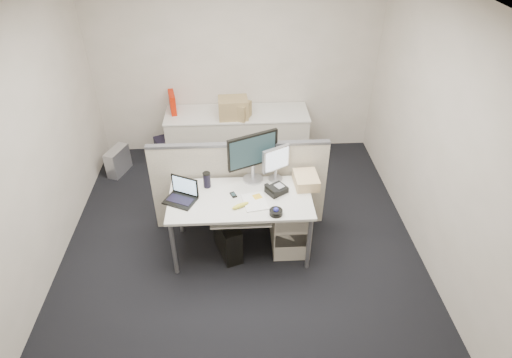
{
  "coord_description": "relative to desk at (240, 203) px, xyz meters",
  "views": [
    {
      "loc": [
        -0.02,
        -3.52,
        3.5
      ],
      "look_at": [
        0.17,
        0.15,
        0.86
      ],
      "focal_mm": 30.0,
      "sensor_mm": 36.0,
      "label": 1
    }
  ],
  "objects": [
    {
      "name": "pc_tower_desk",
      "position": [
        -0.15,
        -0.05,
        -0.45
      ],
      "size": [
        0.33,
        0.5,
        0.44
      ],
      "primitive_type": "cube",
      "rotation": [
        0.0,
        0.0,
        0.34
      ],
      "color": "black",
      "rests_on": "floor"
    },
    {
      "name": "desk_phone",
      "position": [
        0.39,
        0.08,
        0.1
      ],
      "size": [
        0.26,
        0.25,
        0.06
      ],
      "primitive_type": "cube",
      "rotation": [
        0.0,
        0.0,
        0.59
      ],
      "color": "black",
      "rests_on": "desk"
    },
    {
      "name": "back_counter",
      "position": [
        0.0,
        1.93,
        -0.3
      ],
      "size": [
        2.0,
        0.6,
        0.72
      ],
      "primitive_type": "cube",
      "color": "beige",
      "rests_on": "floor"
    },
    {
      "name": "sticky_pad",
      "position": [
        0.18,
        0.0,
        0.07
      ],
      "size": [
        0.11,
        0.11,
        0.01
      ],
      "primitive_type": "cube",
      "rotation": [
        0.0,
        0.0,
        0.39
      ],
      "color": "yellow",
      "rests_on": "desk"
    },
    {
      "name": "cardboard_box_right",
      "position": [
        0.0,
        1.81,
        0.18
      ],
      "size": [
        0.42,
        0.38,
        0.24
      ],
      "primitive_type": "cube",
      "rotation": [
        0.0,
        0.0,
        -0.46
      ],
      "color": "olive",
      "rests_on": "back_counter"
    },
    {
      "name": "manila_folders",
      "position": [
        0.72,
        0.2,
        0.13
      ],
      "size": [
        0.26,
        0.33,
        0.12
      ],
      "primitive_type": "cube",
      "rotation": [
        0.0,
        0.0,
        0.05
      ],
      "color": "#E3C086",
      "rests_on": "desk"
    },
    {
      "name": "keyboard_tray",
      "position": [
        0.0,
        -0.18,
        -0.04
      ],
      "size": [
        0.62,
        0.32,
        0.02
      ],
      "primitive_type": "cube",
      "color": "white",
      "rests_on": "desk"
    },
    {
      "name": "wall_left",
      "position": [
        -2.0,
        0.0,
        0.69
      ],
      "size": [
        0.02,
        4.5,
        2.7
      ],
      "primitive_type": "cube",
      "color": "beige",
      "rests_on": "ground"
    },
    {
      "name": "keyboard",
      "position": [
        -0.05,
        -0.14,
        -0.02
      ],
      "size": [
        0.42,
        0.21,
        0.02
      ],
      "primitive_type": "cube",
      "rotation": [
        0.0,
        0.0,
        0.18
      ],
      "color": "black",
      "rests_on": "keyboard_tray"
    },
    {
      "name": "banana",
      "position": [
        0.0,
        -0.15,
        0.09
      ],
      "size": [
        0.2,
        0.13,
        0.04
      ],
      "primitive_type": "ellipsoid",
      "rotation": [
        0.0,
        0.0,
        0.49
      ],
      "color": "yellow",
      "rests_on": "desk"
    },
    {
      "name": "red_binder",
      "position": [
        -0.9,
        2.03,
        0.2
      ],
      "size": [
        0.14,
        0.33,
        0.3
      ],
      "primitive_type": "cube",
      "rotation": [
        0.0,
        0.0,
        0.2
      ],
      "color": "#BA1B05",
      "rests_on": "back_counter"
    },
    {
      "name": "pc_tower_spare_silver",
      "position": [
        -1.7,
        1.63,
        -0.48
      ],
      "size": [
        0.29,
        0.43,
        0.37
      ],
      "primitive_type": "cube",
      "rotation": [
        0.0,
        0.0,
        -0.36
      ],
      "color": "#B7B7BC",
      "rests_on": "floor"
    },
    {
      "name": "drawer_pedestal",
      "position": [
        0.55,
        0.05,
        -0.34
      ],
      "size": [
        0.4,
        0.55,
        0.65
      ],
      "primitive_type": "cube",
      "color": "beige",
      "rests_on": "floor"
    },
    {
      "name": "cubicle_partition",
      "position": [
        0.0,
        0.45,
        -0.11
      ],
      "size": [
        2.0,
        0.06,
        1.1
      ],
      "primitive_type": "cube",
      "color": "beige",
      "rests_on": "floor"
    },
    {
      "name": "monitor_small",
      "position": [
        0.4,
        0.32,
        0.27
      ],
      "size": [
        0.37,
        0.3,
        0.4
      ],
      "primitive_type": "cube",
      "rotation": [
        0.0,
        0.0,
        0.49
      ],
      "color": "#B7B7BC",
      "rests_on": "desk"
    },
    {
      "name": "travel_mug",
      "position": [
        -0.35,
        0.22,
        0.15
      ],
      "size": [
        0.08,
        0.08,
        0.17
      ],
      "primitive_type": "cylinder",
      "rotation": [
        0.0,
        0.0,
        -0.08
      ],
      "color": "black",
      "rests_on": "desk"
    },
    {
      "name": "pc_tower_spare_dark",
      "position": [
        -1.05,
        1.75,
        -0.46
      ],
      "size": [
        0.34,
        0.47,
        0.41
      ],
      "primitive_type": "cube",
      "rotation": [
        0.0,
        0.0,
        0.43
      ],
      "color": "black",
      "rests_on": "floor"
    },
    {
      "name": "floor",
      "position": [
        0.0,
        0.0,
        -0.67
      ],
      "size": [
        4.0,
        4.5,
        0.01
      ],
      "primitive_type": "cube",
      "color": "black",
      "rests_on": "ground"
    },
    {
      "name": "paper_stack",
      "position": [
        0.15,
        -0.08,
        0.07
      ],
      "size": [
        0.28,
        0.33,
        0.01
      ],
      "primitive_type": "cube",
      "rotation": [
        0.0,
        0.0,
        0.18
      ],
      "color": "white",
      "rests_on": "desk"
    },
    {
      "name": "trackball",
      "position": [
        0.35,
        -0.28,
        0.09
      ],
      "size": [
        0.13,
        0.13,
        0.05
      ],
      "primitive_type": "cylinder",
      "rotation": [
        0.0,
        0.0,
        -0.01
      ],
      "color": "black",
      "rests_on": "desk"
    },
    {
      "name": "wall_right",
      "position": [
        2.0,
        0.0,
        0.69
      ],
      "size": [
        0.02,
        4.5,
        2.7
      ],
      "primitive_type": "cube",
      "color": "beige",
      "rests_on": "ground"
    },
    {
      "name": "desk",
      "position": [
        0.0,
        0.0,
        0.0
      ],
      "size": [
        1.5,
        0.75,
        0.73
      ],
      "color": "white",
      "rests_on": "floor"
    },
    {
      "name": "cardboard_box_left",
      "position": [
        -0.05,
        1.81,
        0.2
      ],
      "size": [
        0.41,
        0.32,
        0.3
      ],
      "primitive_type": "cube",
      "rotation": [
        0.0,
        0.0,
        0.05
      ],
      "color": "olive",
      "rests_on": "back_counter"
    },
    {
      "name": "laptop",
      "position": [
        -0.62,
        -0.02,
        0.18
      ],
      "size": [
        0.38,
        0.34,
        0.23
      ],
      "primitive_type": "cube",
      "rotation": [
        0.0,
        0.0,
        -0.45
      ],
      "color": "black",
      "rests_on": "desk"
    },
    {
      "name": "cellphone",
      "position": [
        -0.07,
        0.05,
        0.07
      ],
      "size": [
        0.08,
        0.11,
        0.01
      ],
      "primitive_type": "cube",
      "rotation": [
        0.0,
        0.0,
        0.4
      ],
      "color": "black",
      "rests_on": "desk"
    },
    {
      "name": "monitor_main",
      "position": [
        0.15,
        0.32,
        0.35
      ],
      "size": [
        0.62,
        0.44,
        0.57
      ],
      "primitive_type": "cube",
      "rotation": [
        0.0,
        0.0,
        0.42
      ],
      "color": "black",
      "rests_on": "desk"
    },
    {
      "name": "wall_back",
      "position": [
        0.0,
        2.25,
        0.69
      ],
      "size": [
        4.0,
        0.02,
        2.7
      ],
      "primitive_type": "cube",
      "color": "beige",
      "rests_on": "ground"
    }
  ]
}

